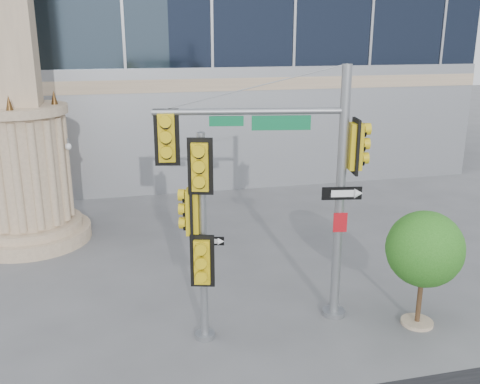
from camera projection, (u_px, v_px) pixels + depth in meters
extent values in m
plane|color=#545456|center=(241.00, 350.00, 13.25)|extent=(120.00, 120.00, 0.00)
cylinder|color=tan|center=(31.00, 234.00, 20.23)|extent=(4.40, 4.40, 0.50)
cylinder|color=tan|center=(30.00, 224.00, 20.12)|extent=(3.80, 3.80, 0.30)
cylinder|color=tan|center=(24.00, 169.00, 19.50)|extent=(3.00, 3.00, 4.00)
cylinder|color=tan|center=(17.00, 110.00, 18.89)|extent=(3.50, 3.50, 0.30)
cone|color=#472D14|center=(54.00, 97.00, 19.06)|extent=(0.24, 0.24, 0.50)
cylinder|color=slate|center=(334.00, 312.00, 14.92)|extent=(0.64, 0.64, 0.14)
cylinder|color=slate|center=(340.00, 198.00, 13.96)|extent=(0.25, 0.25, 6.83)
cylinder|color=slate|center=(249.00, 112.00, 13.17)|extent=(4.74, 0.98, 0.16)
cube|color=#0C673A|center=(281.00, 123.00, 13.28)|extent=(1.47, 0.30, 0.36)
cube|color=gold|center=(167.00, 138.00, 13.23)|extent=(0.67, 0.42, 1.42)
cube|color=gold|center=(355.00, 146.00, 13.59)|extent=(0.42, 0.67, 1.42)
cube|color=black|center=(342.00, 193.00, 13.76)|extent=(1.04, 0.21, 0.34)
cube|color=#B41018|center=(340.00, 222.00, 13.99)|extent=(0.36, 0.10, 0.52)
cylinder|color=slate|center=(205.00, 335.00, 13.79)|extent=(0.51, 0.51, 0.13)
cylinder|color=slate|center=(203.00, 241.00, 13.04)|extent=(0.19, 0.19, 5.36)
cube|color=gold|center=(200.00, 166.00, 12.27)|extent=(0.65, 0.45, 1.34)
cube|color=gold|center=(193.00, 212.00, 12.84)|extent=(0.45, 0.65, 1.34)
cube|color=gold|center=(202.00, 261.00, 12.94)|extent=(0.65, 0.45, 1.34)
cube|color=black|center=(210.00, 241.00, 12.90)|extent=(0.65, 0.21, 0.21)
cylinder|color=tan|center=(417.00, 322.00, 14.44)|extent=(0.86, 0.86, 0.10)
cylinder|color=#382314|center=(420.00, 295.00, 14.21)|extent=(0.13, 0.13, 1.71)
sphere|color=#1F6216|center=(425.00, 249.00, 13.83)|extent=(2.00, 2.00, 2.00)
sphere|color=#1F6216|center=(433.00, 254.00, 14.23)|extent=(1.24, 1.24, 1.24)
sphere|color=#1F6216|center=(417.00, 262.00, 13.60)|extent=(1.05, 1.05, 1.05)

